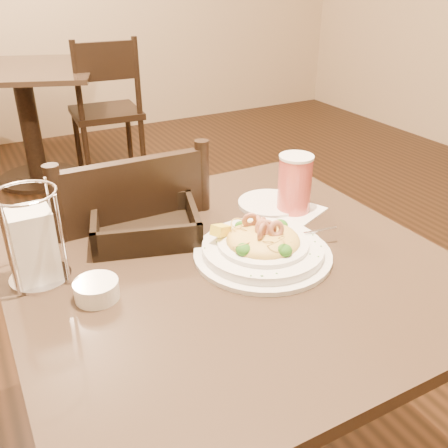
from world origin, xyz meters
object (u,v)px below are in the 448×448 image
background_table (26,105)px  butter_ramekin (97,290)px  pasta_bowl (263,246)px  main_table (228,345)px  dining_chair_near (129,281)px  drink_glass (295,184)px  napkin_caddy (34,243)px  bread_basket (146,227)px  side_plate (270,203)px  dining_chair_far (107,107)px

background_table → butter_ramekin: size_ratio=13.60×
background_table → pasta_bowl: bearing=-87.4°
main_table → butter_ramekin: 0.38m
main_table → background_table: same height
dining_chair_near → butter_ramekin: dining_chair_near is taller
dining_chair_near → drink_glass: dining_chair_near is taller
background_table → butter_ramekin: (-0.24, -2.58, 0.25)m
drink_glass → napkin_caddy: napkin_caddy is taller
butter_ramekin → bread_basket: bearing=47.9°
main_table → butter_ramekin: (-0.29, 0.00, 0.25)m
background_table → side_plate: side_plate is taller
dining_chair_far → drink_glass: dining_chair_far is taller
dining_chair_near → pasta_bowl: (0.18, -0.41, 0.28)m
bread_basket → napkin_caddy: bearing=-165.4°
dining_chair_far → bread_basket: (-0.52, -2.15, 0.27)m
background_table → butter_ramekin: bearing=-95.3°
drink_glass → butter_ramekin: size_ratio=2.06×
main_table → side_plate: bearing=39.6°
background_table → bread_basket: size_ratio=4.03×
pasta_bowl → background_table: bearing=92.6°
dining_chair_far → bread_basket: size_ratio=3.25×
main_table → drink_glass: size_ratio=5.16×
main_table → dining_chair_far: size_ratio=0.97×
bread_basket → napkin_caddy: napkin_caddy is taller
main_table → background_table: size_ratio=0.78×
background_table → napkin_caddy: bearing=-97.4°
drink_glass → side_plate: bearing=120.3°
main_table → butter_ramekin: bearing=179.7°
bread_basket → side_plate: bearing=0.4°
side_plate → butter_ramekin: butter_ramekin is taller
main_table → dining_chair_near: 0.41m
pasta_bowl → bread_basket: 0.28m
drink_glass → background_table: bearing=97.2°
bread_basket → dining_chair_far: bearing=76.4°
main_table → side_plate: (0.23, 0.19, 0.24)m
bread_basket → napkin_caddy: (-0.25, -0.07, 0.06)m
background_table → dining_chair_near: (-0.06, -2.19, -0.01)m
background_table → side_plate: 2.42m
background_table → drink_glass: 2.49m
main_table → pasta_bowl: 0.27m
pasta_bowl → main_table: bearing=164.0°
dining_chair_near → dining_chair_far: 2.02m
dining_chair_far → drink_glass: size_ratio=5.33×
pasta_bowl → napkin_caddy: napkin_caddy is taller
dining_chair_far → pasta_bowl: size_ratio=2.80×
drink_glass → butter_ramekin: 0.57m
background_table → dining_chair_far: bearing=-27.8°
pasta_bowl → drink_glass: bearing=38.9°
pasta_bowl → bread_basket: (-0.19, 0.21, -0.00)m
dining_chair_far → butter_ramekin: size_ratio=10.96×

